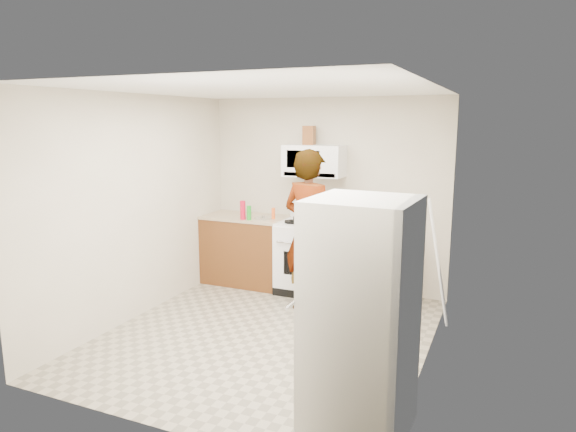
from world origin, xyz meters
The scene contains 20 objects.
floor centered at (0.00, 0.00, 0.00)m, with size 3.60×3.60×0.00m, color gray.
back_wall centered at (0.00, 1.79, 1.25)m, with size 3.20×0.02×2.50m, color beige.
right_wall centered at (1.59, 0.00, 1.25)m, with size 0.02×3.60×2.50m, color beige.
cabinet_left centered at (-1.04, 1.49, 0.45)m, with size 1.12×0.62×0.90m, color brown.
counter_left centered at (-1.04, 1.49, 0.92)m, with size 1.14×0.64×0.04m, color tan.
cabinet_right centered at (0.68, 1.49, 0.45)m, with size 0.80×0.62×0.90m, color brown.
counter_right centered at (0.68, 1.49, 0.92)m, with size 0.82×0.64×0.04m, color tan.
gas_range centered at (-0.10, 1.48, 0.49)m, with size 0.76×0.65×1.13m.
microwave centered at (-0.10, 1.61, 1.70)m, with size 0.76×0.38×0.40m, color white.
person centered at (0.14, 0.84, 0.95)m, with size 0.69×0.45×1.90m, color tan.
fridge centered at (1.32, -1.22, 0.85)m, with size 0.70×0.70×1.70m, color silver.
kettle centered at (0.72, 1.63, 1.03)m, with size 0.16×0.16×0.19m, color white.
jug centered at (-0.18, 1.64, 2.02)m, with size 0.14×0.14×0.24m, color brown.
saucepan centered at (-0.25, 1.64, 1.01)m, with size 0.22×0.22×0.12m, color silver.
tray centered at (-0.03, 1.43, 0.96)m, with size 0.25×0.16×0.05m, color white.
bottle_spray centered at (-0.95, 1.26, 1.06)m, with size 0.07×0.07×0.24m, color red.
bottle_hot_sauce centered at (-0.60, 1.44, 1.01)m, with size 0.05×0.05×0.15m, color #F95C1B.
bottle_green_cap centered at (-0.86, 1.26, 1.03)m, with size 0.06×0.06×0.19m, color #1A9120.
pot_lid centered at (-0.73, 1.42, 0.94)m, with size 0.24×0.24×0.01m, color silver.
broom centered at (1.58, 0.89, 0.72)m, with size 0.03×0.03×1.43m, color silver.
Camera 1 is at (2.21, -4.53, 2.22)m, focal length 32.00 mm.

